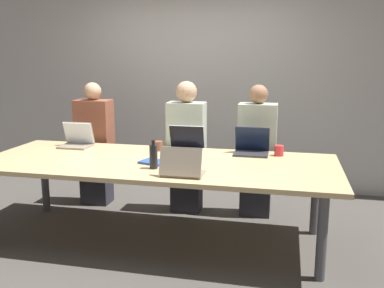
{
  "coord_description": "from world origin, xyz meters",
  "views": [
    {
      "loc": [
        1.14,
        -3.62,
        1.7
      ],
      "look_at": [
        0.31,
        0.1,
        0.91
      ],
      "focal_mm": 40.0,
      "sensor_mm": 36.0,
      "label": 1
    }
  ],
  "objects": [
    {
      "name": "ground_plane",
      "position": [
        0.0,
        0.0,
        0.0
      ],
      "size": [
        24.0,
        24.0,
        0.0
      ],
      "primitive_type": "plane",
      "color": "#4C4742"
    },
    {
      "name": "curtain_wall",
      "position": [
        0.0,
        1.82,
        1.4
      ],
      "size": [
        12.0,
        0.06,
        2.8
      ],
      "color": "#BCB7B2",
      "rests_on": "ground_plane"
    },
    {
      "name": "conference_table",
      "position": [
        0.0,
        0.0,
        0.7
      ],
      "size": [
        3.24,
        1.26,
        0.76
      ],
      "color": "#D6B77F",
      "rests_on": "ground_plane"
    },
    {
      "name": "laptop_far_left",
      "position": [
        -1.0,
        0.41,
        0.83
      ],
      "size": [
        0.32,
        0.26,
        0.26
      ],
      "color": "gray",
      "rests_on": "conference_table"
    },
    {
      "name": "person_far_left",
      "position": [
        -1.0,
        0.83,
        0.68
      ],
      "size": [
        0.4,
        0.24,
        1.41
      ],
      "color": "#2D2D38",
      "rests_on": "ground_plane"
    },
    {
      "name": "laptop_near_midright",
      "position": [
        0.34,
        -0.44,
        0.83
      ],
      "size": [
        0.34,
        0.24,
        0.24
      ],
      "rotation": [
        0.0,
        0.0,
        3.14
      ],
      "color": "gray",
      "rests_on": "conference_table"
    },
    {
      "name": "bottle_near_midright",
      "position": [
        0.05,
        -0.27,
        0.87
      ],
      "size": [
        0.07,
        0.07,
        0.25
      ],
      "color": "black",
      "rests_on": "conference_table"
    },
    {
      "name": "laptop_far_center",
      "position": [
        0.16,
        0.47,
        0.83
      ],
      "size": [
        0.36,
        0.25,
        0.25
      ],
      "color": "silver",
      "rests_on": "conference_table"
    },
    {
      "name": "person_far_center",
      "position": [
        0.08,
        0.81,
        0.7
      ],
      "size": [
        0.4,
        0.24,
        1.44
      ],
      "color": "#2D2D38",
      "rests_on": "ground_plane"
    },
    {
      "name": "cup_far_center",
      "position": [
        -0.11,
        0.41,
        0.81
      ],
      "size": [
        0.08,
        0.08,
        0.1
      ],
      "color": "brown",
      "rests_on": "conference_table"
    },
    {
      "name": "laptop_far_right",
      "position": [
        0.82,
        0.48,
        0.84
      ],
      "size": [
        0.33,
        0.26,
        0.26
      ],
      "color": "#333338",
      "rests_on": "conference_table"
    },
    {
      "name": "person_far_right",
      "position": [
        0.84,
        0.85,
        0.68
      ],
      "size": [
        0.4,
        0.24,
        1.41
      ],
      "color": "#2D2D38",
      "rests_on": "ground_plane"
    },
    {
      "name": "cup_far_right",
      "position": [
        1.08,
        0.45,
        0.81
      ],
      "size": [
        0.09,
        0.09,
        0.1
      ],
      "color": "red",
      "rests_on": "conference_table"
    },
    {
      "name": "stapler",
      "position": [
        0.38,
        -0.17,
        0.78
      ],
      "size": [
        0.05,
        0.15,
        0.05
      ],
      "rotation": [
        0.0,
        0.0,
        -0.07
      ],
      "color": "black",
      "rests_on": "conference_table"
    },
    {
      "name": "notebook",
      "position": [
        -0.01,
        -0.09,
        0.77
      ],
      "size": [
        0.26,
        0.23,
        0.02
      ],
      "rotation": [
        0.0,
        0.0,
        -0.3
      ],
      "color": "#2D4C8C",
      "rests_on": "conference_table"
    }
  ]
}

